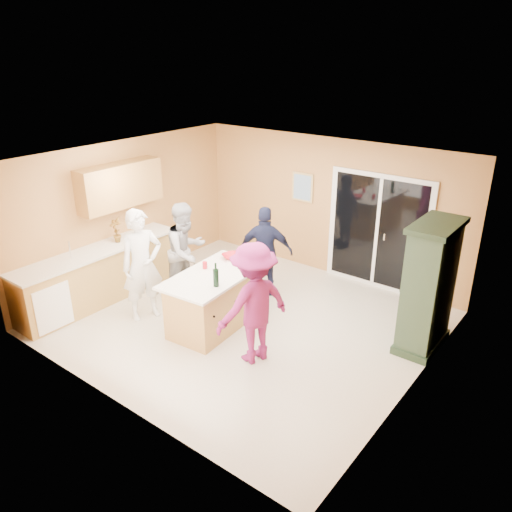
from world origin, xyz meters
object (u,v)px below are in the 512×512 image
Objects in this scene: woman_navy at (266,252)px; woman_magenta at (254,303)px; woman_grey at (186,251)px; green_hutch at (429,288)px; woman_white at (142,265)px; kitchen_island at (215,302)px.

woman_magenta reaches higher than woman_navy.
green_hutch is at bearing -74.77° from woman_grey.
woman_grey is at bearing 18.09° from woman_white.
woman_grey is 1.36m from woman_navy.
kitchen_island is 1.22m from woman_grey.
green_hutch is 1.12× the size of woman_grey.
woman_white reaches higher than kitchen_island.
green_hutch reaches higher than kitchen_island.
woman_magenta is at bearing -22.98° from kitchen_island.
woman_grey is (-1.05, 0.46, 0.44)m from kitchen_island.
kitchen_island is 1.04× the size of woman_grey.
green_hutch is 2.50m from woman_magenta.
green_hutch is 1.19× the size of woman_navy.
green_hutch reaches higher than woman_magenta.
woman_navy is (1.06, 1.84, -0.11)m from woman_white.
woman_white is 0.93m from woman_grey.
woman_navy reaches higher than kitchen_island.
woman_magenta is (2.07, -0.80, 0.02)m from woman_grey.
kitchen_island is at bearing -152.83° from green_hutch.
green_hutch is at bearing -42.95° from woman_white.
woman_white is 1.06× the size of woman_grey.
woman_magenta is (2.12, 0.13, -0.04)m from woman_white.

